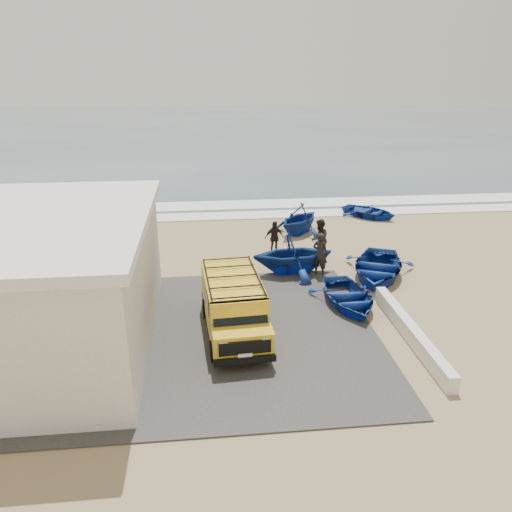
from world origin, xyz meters
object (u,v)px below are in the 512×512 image
boat_far_right (369,212)px  building (16,284)px  boat_mid_left (293,254)px  fisherman_back (274,238)px  boat_near_right (377,267)px  boat_far_left (299,218)px  fisherman_front (320,254)px  parapet (411,332)px  fisherman_middle (319,240)px  van (234,304)px  boat_near_left (348,297)px

boat_far_right → building: bearing=175.3°
boat_mid_left → fisherman_back: (-0.46, 2.47, -0.10)m
boat_near_right → boat_far_left: size_ratio=1.35×
boat_mid_left → boat_far_left: 5.59m
boat_near_right → building: bearing=-138.6°
fisherman_front → parapet: bearing=143.8°
parapet → boat_far_right: 14.30m
boat_near_right → fisherman_middle: size_ratio=2.20×
van → fisherman_middle: 7.72m
van → boat_near_left: (4.41, 1.54, -0.71)m
building → boat_near_right: size_ratio=2.21×
boat_near_left → boat_far_left: 8.76m
boat_near_left → boat_far_right: (4.50, 11.29, -0.02)m
van → boat_near_right: 7.63m
boat_near_left → boat_far_left: size_ratio=1.12×
boat_near_left → boat_near_right: boat_near_right is taller
fisherman_front → boat_far_right: bearing=-84.1°
boat_near_right → boat_far_left: bearing=133.2°
boat_near_left → fisherman_front: size_ratio=1.86×
fisherman_front → building: bearing=60.4°
boat_mid_left → fisherman_front: size_ratio=1.83×
parapet → boat_near_left: bearing=117.0°
boat_near_right → fisherman_front: bearing=-168.1°
boat_near_left → boat_far_right: bearing=65.2°
boat_near_left → fisherman_back: fisherman_back is taller
fisherman_back → fisherman_front: bearing=-74.3°
van → boat_far_right: size_ratio=1.45×
boat_mid_left → fisherman_front: (1.13, -0.26, 0.03)m
van → boat_far_left: 11.11m
boat_mid_left → fisherman_middle: bearing=-50.3°
boat_near_left → fisherman_back: size_ratio=2.16×
parapet → fisherman_middle: size_ratio=3.10×
boat_near_right → boat_far_right: (2.51, 8.73, -0.10)m
boat_near_right → boat_mid_left: (-3.53, 0.76, 0.47)m
boat_far_left → boat_far_right: boat_far_left is taller
parapet → fisherman_front: fisherman_front is taller
boat_near_right → boat_far_right: 9.09m
boat_far_right → fisherman_middle: (-4.54, -6.47, 0.63)m
boat_far_right → parapet: bearing=-147.0°
parapet → fisherman_back: 9.10m
van → boat_near_left: van is taller
boat_near_right → fisherman_front: fisherman_front is taller
boat_far_right → boat_mid_left: bearing=-171.4°
van → boat_far_left: size_ratio=1.52×
building → boat_near_right: (13.14, 4.21, -1.72)m
boat_far_left → boat_near_left: bearing=-46.0°
van → boat_far_left: van is taller
boat_near_right → boat_far_right: boat_near_right is taller
parapet → fisherman_middle: 7.64m
boat_mid_left → boat_near_right: bearing=-107.5°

